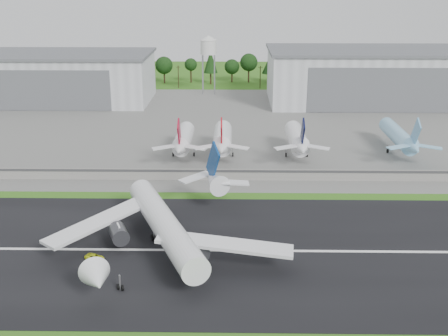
{
  "coord_description": "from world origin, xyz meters",
  "views": [
    {
      "loc": [
        7.5,
        -100.69,
        57.12
      ],
      "look_at": [
        5.19,
        40.0,
        9.0
      ],
      "focal_mm": 45.0,
      "sensor_mm": 36.0,
      "label": 1
    }
  ],
  "objects_px": {
    "main_airliner": "(164,231)",
    "parked_jet_red_b": "(222,140)",
    "parked_jet_red_a": "(183,140)",
    "parked_jet_navy": "(298,140)",
    "ground_vehicle": "(95,257)",
    "parked_jet_skyblue": "(401,137)"
  },
  "relations": [
    {
      "from": "ground_vehicle",
      "to": "parked_jet_skyblue",
      "type": "xyz_separation_m",
      "value": [
        85.56,
        76.23,
        5.27
      ]
    },
    {
      "from": "ground_vehicle",
      "to": "parked_jet_red_a",
      "type": "xyz_separation_m",
      "value": [
        12.76,
        71.25,
        5.4
      ]
    },
    {
      "from": "ground_vehicle",
      "to": "parked_jet_skyblue",
      "type": "bearing_deg",
      "value": -23.73
    },
    {
      "from": "main_airliner",
      "to": "parked_jet_red_a",
      "type": "relative_size",
      "value": 1.83
    },
    {
      "from": "main_airliner",
      "to": "ground_vehicle",
      "type": "distance_m",
      "value": 15.53
    },
    {
      "from": "parked_jet_navy",
      "to": "parked_jet_skyblue",
      "type": "bearing_deg",
      "value": 8.04
    },
    {
      "from": "parked_jet_red_b",
      "to": "parked_jet_navy",
      "type": "distance_m",
      "value": 24.75
    },
    {
      "from": "main_airliner",
      "to": "parked_jet_skyblue",
      "type": "relative_size",
      "value": 1.53
    },
    {
      "from": "main_airliner",
      "to": "ground_vehicle",
      "type": "relative_size",
      "value": 13.36
    },
    {
      "from": "parked_jet_red_a",
      "to": "parked_jet_navy",
      "type": "bearing_deg",
      "value": 0.05
    },
    {
      "from": "main_airliner",
      "to": "parked_jet_skyblue",
      "type": "bearing_deg",
      "value": -156.67
    },
    {
      "from": "ground_vehicle",
      "to": "parked_jet_red_a",
      "type": "bearing_deg",
      "value": 14.41
    },
    {
      "from": "parked_jet_red_a",
      "to": "parked_jet_red_b",
      "type": "height_order",
      "value": "parked_jet_red_b"
    },
    {
      "from": "ground_vehicle",
      "to": "parked_jet_red_b",
      "type": "xyz_separation_m",
      "value": [
        25.75,
        71.28,
        5.62
      ]
    },
    {
      "from": "ground_vehicle",
      "to": "parked_jet_red_b",
      "type": "distance_m",
      "value": 76.0
    },
    {
      "from": "parked_jet_navy",
      "to": "ground_vehicle",
      "type": "bearing_deg",
      "value": -125.32
    },
    {
      "from": "main_airliner",
      "to": "parked_jet_red_a",
      "type": "bearing_deg",
      "value": -110.61
    },
    {
      "from": "ground_vehicle",
      "to": "parked_jet_navy",
      "type": "xyz_separation_m",
      "value": [
        50.5,
        71.28,
        5.63
      ]
    },
    {
      "from": "main_airliner",
      "to": "parked_jet_red_b",
      "type": "height_order",
      "value": "main_airliner"
    },
    {
      "from": "parked_jet_red_b",
      "to": "parked_jet_red_a",
      "type": "bearing_deg",
      "value": -179.85
    },
    {
      "from": "parked_jet_navy",
      "to": "parked_jet_skyblue",
      "type": "relative_size",
      "value": 0.84
    },
    {
      "from": "ground_vehicle",
      "to": "parked_jet_navy",
      "type": "relative_size",
      "value": 0.14
    }
  ]
}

